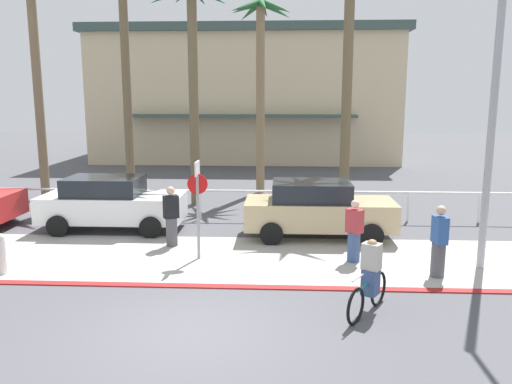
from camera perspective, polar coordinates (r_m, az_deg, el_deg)
name	(u,v)px	position (r m, az deg, el deg)	size (l,w,h in m)	color
ground_plane	(238,210)	(19.17, -1.99, -2.00)	(80.00, 80.00, 0.00)	#4C4C51
sidewalk_strip	(219,258)	(13.60, -4.09, -7.32)	(44.00, 4.00, 0.02)	#ADAAA0
curb_paint	(208,286)	(11.73, -5.29, -10.31)	(44.00, 0.24, 0.03)	maroon
building_backdrop	(248,95)	(36.21, -0.84, 10.64)	(19.49, 12.41, 8.32)	beige
rail_fence	(234,196)	(17.54, -2.43, -0.40)	(21.14, 0.08, 1.04)	white
stop_sign_bike_lane	(198,196)	(13.23, -6.45, -0.42)	(0.52, 0.56, 2.56)	gray
bollard_0	(2,253)	(13.68, -26.22, -6.11)	(0.20, 0.20, 1.00)	white
streetlight_curb	(499,92)	(13.17, 25.22, 9.98)	(0.24, 2.54, 7.50)	#9EA0A5
palm_tree_1	(34,29)	(22.83, -23.30, 16.20)	(2.95, 3.22, 8.95)	#756047
palm_tree_2	(124,23)	(22.83, -14.35, 17.63)	(3.16, 2.63, 9.80)	brown
palm_tree_3	(192,38)	(20.03, -7.07, 16.56)	(3.63, 3.21, 8.22)	brown
palm_tree_4	(260,48)	(22.29, 0.47, 15.64)	(2.68, 3.38, 8.10)	#846B4C
palm_tree_5	(350,22)	(19.19, 10.29, 17.98)	(3.46, 2.78, 9.34)	brown
car_white_1	(111,203)	(16.83, -15.70, -1.16)	(4.40, 2.02, 1.69)	white
car_tan_2	(318,209)	(15.46, 6.81, -1.86)	(4.40, 2.02, 1.69)	tan
cyclist_teal_0	(370,278)	(10.42, 12.44, -9.29)	(1.02, 1.57, 1.50)	black
pedestrian_0	(354,234)	(13.34, 10.78, -4.55)	(0.46, 0.47, 1.62)	#384C7A
pedestrian_1	(171,219)	(14.64, -9.33, -2.94)	(0.48, 0.43, 1.71)	#4C4C51
pedestrian_2	(439,244)	(12.75, 19.54, -5.47)	(0.36, 0.43, 1.71)	#4C4C51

